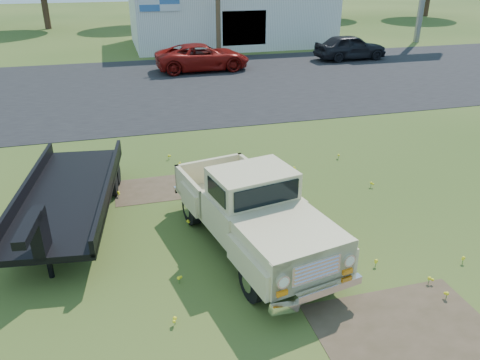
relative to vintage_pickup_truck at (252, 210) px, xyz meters
name	(u,v)px	position (x,y,z in m)	size (l,w,h in m)	color
ground	(265,247)	(0.28, -0.08, -0.92)	(140.00, 140.00, 0.00)	#2A4415
asphalt_lot	(172,86)	(0.28, 14.92, -0.92)	(90.00, 14.00, 0.02)	black
dirt_patch_a	(403,328)	(1.78, -3.08, -0.92)	(3.00, 2.00, 0.01)	#463925
dirt_patch_b	(156,189)	(-1.72, 3.42, -0.92)	(2.20, 1.60, 0.01)	#463925
commercial_building	(230,14)	(6.28, 26.91, 1.19)	(14.20, 8.20, 4.15)	beige
vintage_pickup_truck	(252,210)	(0.00, 0.00, 0.00)	(1.96, 5.05, 1.83)	#C5B584
flatbed_trailer	(68,190)	(-3.83, 2.23, -0.11)	(1.97, 5.90, 1.61)	black
red_pickup	(203,57)	(2.48, 18.10, -0.19)	(2.42, 5.25, 1.46)	maroon
dark_sedan	(350,47)	(12.01, 18.83, -0.15)	(1.80, 4.47, 1.52)	black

